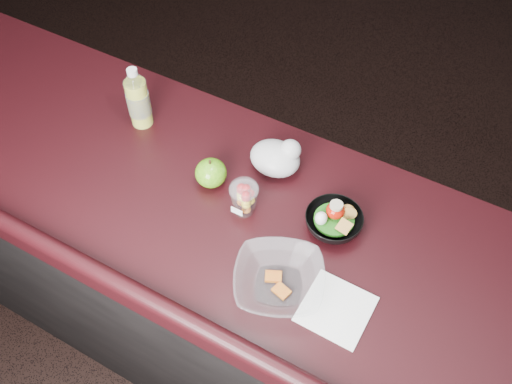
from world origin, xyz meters
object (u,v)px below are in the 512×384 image
(lemonade_bottle, at_px, (138,101))
(green_apple, at_px, (211,173))
(snack_bowl, at_px, (333,220))
(takeout_bowl, at_px, (279,280))
(fruit_cup, at_px, (244,197))

(lemonade_bottle, height_order, green_apple, lemonade_bottle)
(lemonade_bottle, height_order, snack_bowl, lemonade_bottle)
(snack_bowl, relative_size, takeout_bowl, 0.66)
(green_apple, relative_size, takeout_bowl, 0.31)
(green_apple, bearing_deg, takeout_bowl, -32.09)
(snack_bowl, bearing_deg, lemonade_bottle, 173.76)
(lemonade_bottle, xyz_separation_m, green_apple, (0.32, -0.10, -0.05))
(green_apple, height_order, takeout_bowl, green_apple)
(green_apple, bearing_deg, snack_bowl, 4.23)
(fruit_cup, height_order, takeout_bowl, fruit_cup)
(fruit_cup, relative_size, snack_bowl, 0.58)
(green_apple, distance_m, snack_bowl, 0.37)
(fruit_cup, bearing_deg, lemonade_bottle, 162.49)
(lemonade_bottle, height_order, takeout_bowl, lemonade_bottle)
(fruit_cup, relative_size, green_apple, 1.22)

